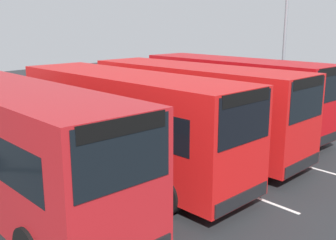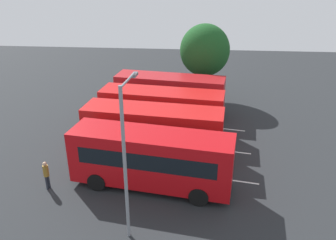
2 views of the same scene
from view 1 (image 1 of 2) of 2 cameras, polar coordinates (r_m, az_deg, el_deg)
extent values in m
plane|color=#232628|center=(15.52, -2.02, -5.47)|extent=(63.45, 63.45, 0.00)
cube|color=#AD191E|center=(11.42, -20.23, -3.23)|extent=(9.48, 3.68, 3.05)
cube|color=black|center=(7.34, -6.32, -4.78)|extent=(0.41, 2.13, 1.28)
cube|color=black|center=(11.81, -15.12, -0.49)|extent=(7.69, 1.15, 0.98)
cube|color=black|center=(7.18, -6.33, -0.83)|extent=(0.37, 1.93, 0.32)
cylinder|color=black|center=(10.01, -6.35, -13.18)|extent=(1.11, 0.43, 1.08)
cylinder|color=black|center=(14.84, -20.29, -5.00)|extent=(1.11, 0.43, 1.08)
cube|color=red|center=(13.47, -5.63, -0.02)|extent=(9.45, 3.50, 3.05)
cube|color=black|center=(10.21, 10.61, 0.24)|extent=(0.37, 2.13, 1.28)
cube|color=black|center=(14.15, -1.94, 2.20)|extent=(7.71, 1.00, 0.98)
cube|color=black|center=(12.70, -9.82, 0.73)|extent=(7.71, 1.00, 0.98)
cube|color=black|center=(10.10, 10.83, 3.13)|extent=(0.33, 1.94, 0.32)
cube|color=black|center=(10.87, 10.26, -10.76)|extent=(0.36, 2.23, 0.36)
cylinder|color=black|center=(12.65, 7.18, -7.39)|extent=(1.11, 0.41, 1.08)
cylinder|color=black|center=(11.06, -0.41, -10.41)|extent=(1.11, 0.41, 1.08)
cylinder|color=black|center=(16.77, -8.81, -2.25)|extent=(1.11, 0.41, 1.08)
cylinder|color=black|center=(15.60, -15.70, -3.78)|extent=(1.11, 0.41, 1.08)
cube|color=red|center=(15.93, 3.68, 2.10)|extent=(9.43, 3.38, 3.05)
cube|color=black|center=(13.28, 18.76, 2.76)|extent=(0.34, 2.13, 1.28)
cube|color=black|center=(16.76, 6.37, 3.87)|extent=(7.72, 0.90, 0.98)
cube|color=black|center=(15.01, 0.72, 2.85)|extent=(7.72, 0.90, 0.98)
cube|color=black|center=(13.20, 19.01, 4.99)|extent=(0.30, 1.94, 0.32)
cube|color=black|center=(13.79, 18.22, -5.96)|extent=(0.33, 2.23, 0.36)
cylinder|color=black|center=(15.52, 14.71, -3.82)|extent=(1.11, 0.39, 1.08)
cylinder|color=black|center=(13.65, 9.78, -5.92)|extent=(1.11, 0.39, 1.08)
cylinder|color=black|center=(19.03, -0.79, -0.23)|extent=(1.11, 0.39, 1.08)
cylinder|color=black|center=(17.54, -6.17, -1.47)|extent=(1.11, 0.39, 1.08)
cube|color=#B70C11|center=(19.19, 9.12, 3.87)|extent=(9.49, 3.78, 3.05)
cube|color=black|center=(16.66, 21.67, 4.54)|extent=(0.44, 2.13, 1.28)
cube|color=black|center=(20.06, 11.27, 5.25)|extent=(7.68, 1.24, 0.98)
cube|color=black|center=(18.23, 6.84, 4.62)|extent=(7.68, 1.24, 0.98)
cube|color=black|center=(16.59, 21.88, 6.32)|extent=(0.39, 1.93, 0.32)
cube|color=black|center=(17.07, 21.15, -2.53)|extent=(0.43, 2.22, 0.36)
cylinder|color=black|center=(18.80, 18.23, -1.07)|extent=(1.11, 0.44, 1.08)
cylinder|color=black|center=(16.88, 14.37, -2.41)|extent=(1.11, 0.44, 1.08)
cylinder|color=black|center=(22.18, 4.87, 1.68)|extent=(1.11, 0.44, 1.08)
cylinder|color=black|center=(20.57, 0.52, 0.81)|extent=(1.11, 0.44, 1.08)
cylinder|color=gray|center=(22.47, 15.96, 9.73)|extent=(0.16, 0.16, 7.58)
cube|color=silver|center=(13.16, -12.54, -9.30)|extent=(12.18, 2.16, 0.01)
cube|color=silver|center=(15.52, -2.02, -5.45)|extent=(12.18, 2.16, 0.01)
cube|color=silver|center=(18.30, 5.44, -2.58)|extent=(12.18, 2.16, 0.01)
camera|label=2|loc=(35.90, 20.68, 23.46)|focal=36.59mm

